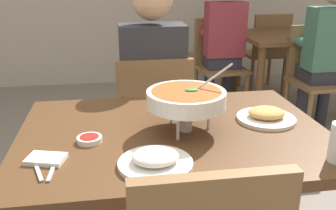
{
  "coord_description": "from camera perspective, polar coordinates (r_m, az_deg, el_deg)",
  "views": [
    {
      "loc": [
        -0.23,
        -1.3,
        1.35
      ],
      "look_at": [
        0.0,
        0.15,
        0.81
      ],
      "focal_mm": 39.81,
      "sensor_mm": 36.0,
      "label": 1
    }
  ],
  "objects": [
    {
      "name": "dining_table_main",
      "position": [
        1.5,
        0.89,
        -8.04
      ],
      "size": [
        1.19,
        0.85,
        0.76
      ],
      "color": "#51331C",
      "rests_on": "ground_plane"
    },
    {
      "name": "chair_diner_main",
      "position": [
        2.19,
        -2.25,
        -2.4
      ],
      "size": [
        0.44,
        0.44,
        0.9
      ],
      "color": "brown",
      "rests_on": "ground_plane"
    },
    {
      "name": "diner_main",
      "position": [
        2.14,
        -2.44,
        3.77
      ],
      "size": [
        0.4,
        0.45,
        1.31
      ],
      "color": "#2D2D38",
      "rests_on": "ground_plane"
    },
    {
      "name": "curry_bowl",
      "position": [
        1.4,
        2.81,
        0.95
      ],
      "size": [
        0.33,
        0.3,
        0.26
      ],
      "color": "silver",
      "rests_on": "dining_table_main"
    },
    {
      "name": "rice_plate",
      "position": [
        1.19,
        -1.95,
        -8.43
      ],
      "size": [
        0.24,
        0.24,
        0.06
      ],
      "color": "white",
      "rests_on": "dining_table_main"
    },
    {
      "name": "appetizer_plate",
      "position": [
        1.58,
        14.8,
        -1.59
      ],
      "size": [
        0.24,
        0.24,
        0.06
      ],
      "color": "white",
      "rests_on": "dining_table_main"
    },
    {
      "name": "sauce_dish",
      "position": [
        1.38,
        -11.93,
        -5.12
      ],
      "size": [
        0.09,
        0.09,
        0.02
      ],
      "color": "white",
      "rests_on": "dining_table_main"
    },
    {
      "name": "napkin_folded",
      "position": [
        1.28,
        -18.18,
        -7.86
      ],
      "size": [
        0.14,
        0.11,
        0.02
      ],
      "primitive_type": "cube",
      "rotation": [
        0.0,
        0.0,
        -0.28
      ],
      "color": "white",
      "rests_on": "dining_table_main"
    },
    {
      "name": "fork_utensil",
      "position": [
        1.25,
        -19.41,
        -9.11
      ],
      "size": [
        0.06,
        0.17,
        0.01
      ],
      "primitive_type": "cube",
      "rotation": [
        0.0,
        0.0,
        0.32
      ],
      "color": "silver",
      "rests_on": "dining_table_main"
    },
    {
      "name": "spoon_utensil",
      "position": [
        1.24,
        -17.12,
        -9.06
      ],
      "size": [
        0.02,
        0.17,
        0.01
      ],
      "primitive_type": "cube",
      "rotation": [
        0.0,
        0.0,
        -0.06
      ],
      "color": "silver",
      "rests_on": "dining_table_main"
    },
    {
      "name": "dining_table_far",
      "position": [
        3.86,
        18.37,
        8.27
      ],
      "size": [
        1.0,
        0.8,
        0.76
      ],
      "color": "brown",
      "rests_on": "ground_plane"
    },
    {
      "name": "chair_bg_left",
      "position": [
        3.48,
        21.56,
        4.73
      ],
      "size": [
        0.46,
        0.46,
        0.9
      ],
      "color": "brown",
      "rests_on": "ground_plane"
    },
    {
      "name": "chair_bg_middle",
      "position": [
        3.73,
        7.65,
        6.96
      ],
      "size": [
        0.49,
        0.49,
        0.9
      ],
      "color": "brown",
      "rests_on": "ground_plane"
    },
    {
      "name": "chair_bg_right",
      "position": [
        4.16,
        7.83,
        8.3
      ],
      "size": [
        0.48,
        0.48,
        0.9
      ],
      "color": "brown",
      "rests_on": "ground_plane"
    },
    {
      "name": "chair_bg_corner",
      "position": [
        4.34,
        14.87,
        8.31
      ],
      "size": [
        0.45,
        0.45,
        0.9
      ],
      "color": "brown",
      "rests_on": "ground_plane"
    },
    {
      "name": "patron_bg_left",
      "position": [
        3.35,
        23.03,
        8.18
      ],
      "size": [
        0.4,
        0.45,
        1.31
      ],
      "color": "#2D2D38",
      "rests_on": "ground_plane"
    },
    {
      "name": "patron_bg_middle",
      "position": [
        3.61,
        8.47,
        10.3
      ],
      "size": [
        0.4,
        0.45,
        1.31
      ],
      "color": "#2D2D38",
      "rests_on": "ground_plane"
    }
  ]
}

